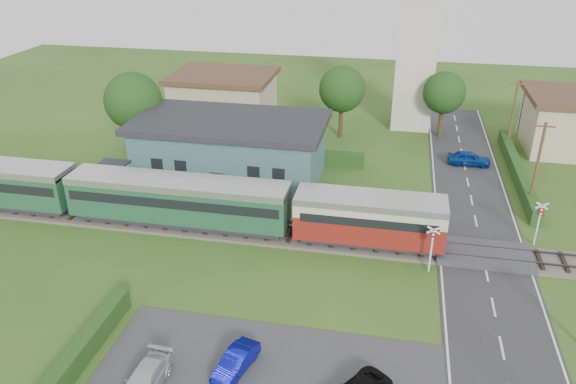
% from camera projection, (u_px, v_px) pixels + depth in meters
% --- Properties ---
extents(ground, '(120.00, 120.00, 0.00)m').
position_uv_depth(ground, '(330.00, 257.00, 37.28)').
color(ground, '#2D4C19').
extents(railway_track, '(76.00, 3.20, 0.49)m').
position_uv_depth(railway_track, '(334.00, 240.00, 38.99)').
color(railway_track, '#4C443D').
rests_on(railway_track, ground).
extents(road, '(6.00, 70.00, 0.05)m').
position_uv_depth(road, '(486.00, 274.00, 35.48)').
color(road, '#28282B').
rests_on(road, ground).
extents(crossing_deck, '(6.20, 3.40, 0.45)m').
position_uv_depth(crossing_deck, '(484.00, 254.00, 37.16)').
color(crossing_deck, '#333335').
rests_on(crossing_deck, ground).
extents(platform, '(30.00, 3.00, 0.45)m').
position_uv_depth(platform, '(211.00, 205.00, 43.54)').
color(platform, gray).
rests_on(platform, ground).
extents(equipment_hut, '(2.30, 2.30, 2.55)m').
position_uv_depth(equipment_hut, '(113.00, 179.00, 44.30)').
color(equipment_hut, beige).
rests_on(equipment_hut, platform).
extents(station_building, '(16.00, 9.00, 5.30)m').
position_uv_depth(station_building, '(231.00, 149.00, 47.57)').
color(station_building, '#2F5A59').
rests_on(station_building, ground).
extents(train, '(43.20, 2.90, 3.40)m').
position_uv_depth(train, '(137.00, 196.00, 40.66)').
color(train, '#232328').
rests_on(train, ground).
extents(church_tower, '(6.00, 6.00, 17.60)m').
position_uv_depth(church_tower, '(419.00, 29.00, 56.59)').
color(church_tower, beige).
rests_on(church_tower, ground).
extents(house_west, '(10.80, 8.80, 5.50)m').
position_uv_depth(house_west, '(224.00, 98.00, 60.76)').
color(house_west, tan).
rests_on(house_west, ground).
extents(house_east, '(8.80, 8.80, 5.50)m').
position_uv_depth(house_east, '(571.00, 122.00, 53.64)').
color(house_east, tan).
rests_on(house_east, ground).
extents(hedge_carpark, '(0.80, 9.00, 1.20)m').
position_uv_depth(hedge_carpark, '(83.00, 349.00, 28.40)').
color(hedge_carpark, '#193814').
rests_on(hedge_carpark, ground).
extents(hedge_roadside, '(0.80, 18.00, 1.20)m').
position_uv_depth(hedge_roadside, '(517.00, 171.00, 48.58)').
color(hedge_roadside, '#193814').
rests_on(hedge_roadside, ground).
extents(hedge_station, '(22.00, 0.80, 1.30)m').
position_uv_depth(hedge_station, '(246.00, 152.00, 52.44)').
color(hedge_station, '#193814').
rests_on(hedge_station, ground).
extents(tree_a, '(5.20, 5.20, 8.00)m').
position_uv_depth(tree_a, '(133.00, 101.00, 50.83)').
color(tree_a, '#332316').
rests_on(tree_a, ground).
extents(tree_b, '(4.60, 4.60, 7.34)m').
position_uv_depth(tree_b, '(342.00, 89.00, 55.71)').
color(tree_b, '#332316').
rests_on(tree_b, ground).
extents(tree_c, '(4.20, 4.20, 6.78)m').
position_uv_depth(tree_c, '(444.00, 93.00, 55.85)').
color(tree_c, '#332316').
rests_on(tree_c, ground).
extents(utility_pole_c, '(1.40, 0.22, 7.00)m').
position_uv_depth(utility_pole_c, '(537.00, 165.00, 41.97)').
color(utility_pole_c, '#473321').
rests_on(utility_pole_c, ground).
extents(utility_pole_d, '(1.40, 0.22, 7.00)m').
position_uv_depth(utility_pole_d, '(512.00, 116.00, 52.55)').
color(utility_pole_d, '#473321').
rests_on(utility_pole_d, ground).
extents(crossing_signal_near, '(0.84, 0.28, 3.28)m').
position_uv_depth(crossing_signal_near, '(432.00, 242.00, 34.84)').
color(crossing_signal_near, silver).
rests_on(crossing_signal_near, ground).
extents(crossing_signal_far, '(0.84, 0.28, 3.28)m').
position_uv_depth(crossing_signal_far, '(540.00, 217.00, 37.79)').
color(crossing_signal_far, silver).
rests_on(crossing_signal_far, ground).
extents(streetlamp_west, '(0.30, 0.30, 5.15)m').
position_uv_depth(streetlamp_west, '(144.00, 105.00, 57.50)').
color(streetlamp_west, '#3F3F47').
rests_on(streetlamp_west, ground).
extents(streetlamp_east, '(0.30, 0.30, 5.15)m').
position_uv_depth(streetlamp_east, '(522.00, 107.00, 56.89)').
color(streetlamp_east, '#3F3F47').
rests_on(streetlamp_east, ground).
extents(car_on_road, '(3.78, 1.54, 1.29)m').
position_uv_depth(car_on_road, '(469.00, 158.00, 50.88)').
color(car_on_road, navy).
rests_on(car_on_road, road).
extents(car_park_blue, '(1.89, 3.35, 1.05)m').
position_uv_depth(car_park_blue, '(236.00, 362.00, 27.61)').
color(car_park_blue, '#070A85').
rests_on(car_park_blue, car_park).
extents(car_park_silver, '(1.74, 3.87, 1.10)m').
position_uv_depth(car_park_silver, '(145.00, 380.00, 26.46)').
color(car_park_silver, silver).
rests_on(car_park_silver, car_park).
extents(pedestrian_near, '(0.79, 0.66, 1.85)m').
position_uv_depth(pedestrian_near, '(297.00, 204.00, 41.16)').
color(pedestrian_near, gray).
rests_on(pedestrian_near, platform).
extents(pedestrian_far, '(0.90, 1.03, 1.81)m').
position_uv_depth(pedestrian_far, '(145.00, 184.00, 44.32)').
color(pedestrian_far, gray).
rests_on(pedestrian_far, platform).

